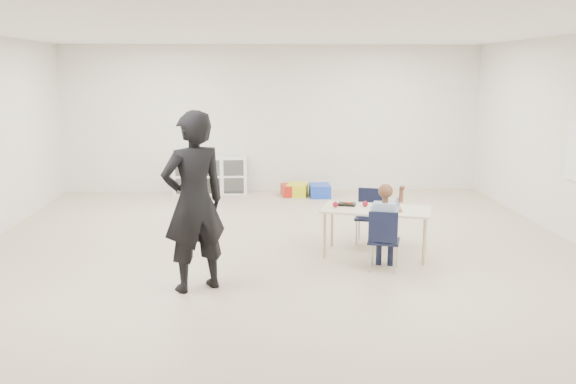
{
  "coord_description": "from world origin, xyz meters",
  "views": [
    {
      "loc": [
        -0.29,
        -7.25,
        2.3
      ],
      "look_at": [
        0.08,
        0.06,
        0.85
      ],
      "focal_mm": 38.0,
      "sensor_mm": 36.0,
      "label": 1
    }
  ],
  "objects_px": {
    "table": "(376,232)",
    "chair_near": "(384,240)",
    "cubby_shelf": "(210,175)",
    "adult": "(194,202)",
    "child": "(384,222)"
  },
  "relations": [
    {
      "from": "table",
      "to": "chair_near",
      "type": "height_order",
      "value": "chair_near"
    },
    {
      "from": "cubby_shelf",
      "to": "adult",
      "type": "bearing_deg",
      "value": -87.42
    },
    {
      "from": "chair_near",
      "to": "child",
      "type": "relative_size",
      "value": 0.63
    },
    {
      "from": "chair_near",
      "to": "adult",
      "type": "height_order",
      "value": "adult"
    },
    {
      "from": "table",
      "to": "cubby_shelf",
      "type": "bearing_deg",
      "value": 136.65
    },
    {
      "from": "child",
      "to": "adult",
      "type": "height_order",
      "value": "adult"
    },
    {
      "from": "chair_near",
      "to": "cubby_shelf",
      "type": "distance_m",
      "value": 5.28
    },
    {
      "from": "table",
      "to": "cubby_shelf",
      "type": "height_order",
      "value": "cubby_shelf"
    },
    {
      "from": "chair_near",
      "to": "table",
      "type": "bearing_deg",
      "value": 105.16
    },
    {
      "from": "chair_near",
      "to": "child",
      "type": "height_order",
      "value": "child"
    },
    {
      "from": "child",
      "to": "adult",
      "type": "bearing_deg",
      "value": -149.03
    },
    {
      "from": "table",
      "to": "chair_near",
      "type": "bearing_deg",
      "value": -74.84
    },
    {
      "from": "child",
      "to": "cubby_shelf",
      "type": "relative_size",
      "value": 0.83
    },
    {
      "from": "table",
      "to": "adult",
      "type": "xyz_separation_m",
      "value": [
        -2.15,
        -1.12,
        0.65
      ]
    },
    {
      "from": "child",
      "to": "chair_near",
      "type": "bearing_deg",
      "value": 0.0
    }
  ]
}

